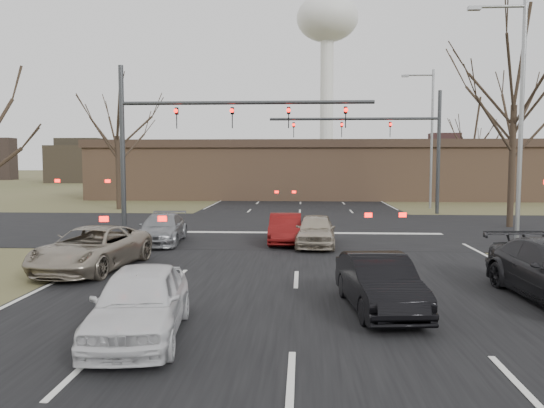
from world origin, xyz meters
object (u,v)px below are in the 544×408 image
(streetlight_right_near, at_px, (517,108))
(car_silver_ahead, at_px, (316,230))
(car_silver_suv, at_px, (92,249))
(car_black_hatch, at_px, (379,283))
(mast_arm_far, at_px, (395,137))
(streetlight_right_far, at_px, (429,131))
(building, at_px, (322,169))
(car_red_ahead, at_px, (285,228))
(car_white_sedan, at_px, (140,302))
(water_tower, at_px, (327,29))
(mast_arm_near, at_px, (189,127))
(car_grey_ahead, at_px, (162,229))

(streetlight_right_near, bearing_deg, car_silver_ahead, -174.16)
(car_silver_suv, bearing_deg, streetlight_right_near, 27.79)
(car_black_hatch, height_order, car_silver_ahead, car_silver_ahead)
(mast_arm_far, relative_size, streetlight_right_far, 1.11)
(building, xyz_separation_m, car_red_ahead, (-2.54, -28.05, -2.04))
(car_white_sedan, xyz_separation_m, car_black_hatch, (4.95, 2.14, -0.06))
(water_tower, bearing_deg, car_white_sedan, -94.21)
(car_black_hatch, height_order, car_red_ahead, car_black_hatch)
(car_red_ahead, bearing_deg, building, 84.49)
(streetlight_right_near, xyz_separation_m, car_silver_ahead, (-8.11, -0.83, -4.93))
(mast_arm_near, bearing_deg, building, 73.87)
(streetlight_right_near, bearing_deg, mast_arm_far, 101.47)
(building, distance_m, mast_arm_near, 26.14)
(mast_arm_far, distance_m, car_red_ahead, 15.32)
(streetlight_right_far, relative_size, car_grey_ahead, 2.36)
(car_black_hatch, xyz_separation_m, car_silver_ahead, (-1.24, 9.19, 0.01))
(car_white_sedan, bearing_deg, streetlight_right_far, 60.50)
(car_white_sedan, distance_m, car_black_hatch, 5.39)
(streetlight_right_far, height_order, car_grey_ahead, streetlight_right_far)
(streetlight_right_far, height_order, car_silver_suv, streetlight_right_far)
(car_black_hatch, bearing_deg, building, 83.15)
(building, height_order, mast_arm_far, mast_arm_far)
(building, xyz_separation_m, car_silver_ahead, (-1.29, -28.83, -2.01))
(car_grey_ahead, bearing_deg, mast_arm_far, 43.93)
(building, relative_size, car_grey_ahead, 10.00)
(mast_arm_far, xyz_separation_m, car_white_sedan, (-9.18, -25.16, -4.31))
(streetlight_right_far, bearing_deg, car_black_hatch, -105.26)
(mast_arm_near, height_order, car_red_ahead, mast_arm_near)
(building, height_order, streetlight_right_far, streetlight_right_far)
(car_red_ahead, distance_m, car_silver_ahead, 1.47)
(streetlight_right_near, bearing_deg, mast_arm_near, 167.95)
(water_tower, distance_m, car_silver_ahead, 116.29)
(streetlight_right_far, relative_size, car_red_ahead, 2.65)
(car_grey_ahead, bearing_deg, streetlight_right_near, -2.87)
(streetlight_right_far, xyz_separation_m, car_grey_ahead, (-15.04, -17.40, -4.97))
(mast_arm_far, bearing_deg, building, 105.58)
(car_black_hatch, relative_size, car_silver_ahead, 1.02)
(building, height_order, car_grey_ahead, building)
(streetlight_right_near, relative_size, car_silver_suv, 2.03)
(building, height_order, car_silver_ahead, building)
(mast_arm_far, height_order, car_black_hatch, mast_arm_far)
(water_tower, bearing_deg, streetlight_right_near, -88.53)
(streetlight_right_far, bearing_deg, streetlight_right_near, -91.68)
(streetlight_right_near, xyz_separation_m, car_grey_ahead, (-14.54, -0.40, -4.97))
(water_tower, distance_m, car_silver_suv, 121.65)
(streetlight_right_near, xyz_separation_m, car_red_ahead, (-9.36, -0.05, -4.96))
(building, distance_m, car_grey_ahead, 29.50)
(building, distance_m, streetlight_right_far, 13.53)
(car_silver_suv, xyz_separation_m, car_white_sedan, (3.50, -6.26, 0.02))
(mast_arm_far, relative_size, car_silver_ahead, 2.88)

